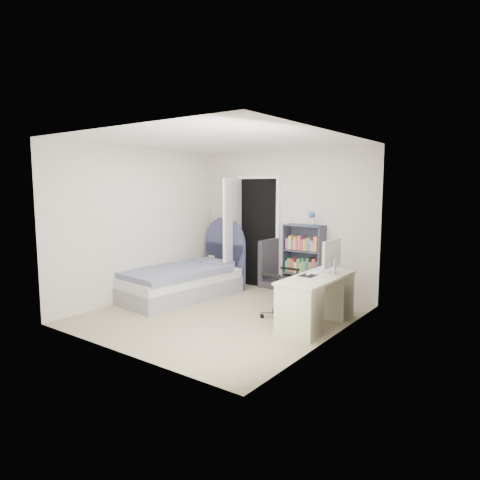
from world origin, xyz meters
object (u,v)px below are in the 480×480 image
Objects in this scene: office_chair at (276,275)px; bed at (186,279)px; nightstand at (216,265)px; floor_lamp at (233,258)px; bookcase at (304,264)px; desk at (317,298)px.

bed is at bearing 177.80° from office_chair.
floor_lamp is (0.34, 0.08, 0.16)m from nightstand.
desk is (0.87, -1.26, -0.19)m from bookcase.
desk is at bearing -22.15° from nightstand.
office_chair is at bearing -2.20° from bed.
nightstand is at bearing -166.13° from floor_lamp.
desk reaches higher than nightstand.
bookcase reaches higher than nightstand.
office_chair is at bearing -79.94° from bookcase.
bed is 1.98× the size of office_chair.
nightstand is 2.30m from office_chair.
bed is 1.86m from office_chair.
nightstand is at bearing 157.85° from desk.
floor_lamp is (0.16, 1.10, 0.23)m from bed.
desk is (2.65, -1.08, 0.01)m from nightstand.
bookcase is 1.29m from office_chair.
office_chair is at bearing -179.34° from desk.
bookcase is (1.61, 1.20, 0.27)m from bed.
bed is 1.03m from nightstand.
floor_lamp is 1.45m from bookcase.
bed is at bearing 178.54° from desk.
nightstand is at bearing -174.07° from bookcase.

